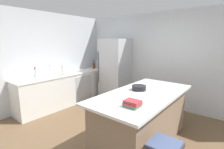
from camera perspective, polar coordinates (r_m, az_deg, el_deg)
ground_plane at (r=3.45m, az=-1.68°, el=-20.46°), size 7.20×7.20×0.00m
wall_rear at (r=4.89m, az=15.77°, el=4.82°), size 6.00×0.10×2.60m
wall_left at (r=4.93m, az=-23.96°, el=4.32°), size 0.10×6.00×2.60m
counter_run_left at (r=5.11m, az=-14.98°, el=-4.57°), size 0.65×2.96×0.90m
kitchen_island at (r=3.15m, az=10.43°, el=-14.18°), size 1.04×2.15×0.93m
refrigerator at (r=5.20m, az=1.10°, el=1.67°), size 0.80×0.77×1.89m
sink_faucet at (r=4.76m, az=-20.49°, el=1.44°), size 0.15×0.05×0.30m
flower_vase at (r=4.50m, az=-24.71°, el=-0.20°), size 0.08×0.08×0.31m
paper_towel_roll at (r=4.86m, az=-16.39°, el=1.62°), size 0.14×0.14×0.31m
gin_bottle at (r=5.82m, az=-3.97°, el=3.37°), size 0.08×0.08×0.29m
soda_bottle at (r=5.79m, az=-4.95°, el=3.50°), size 0.08×0.08×0.35m
whiskey_bottle at (r=5.79m, az=-6.23°, el=3.24°), size 0.08×0.08×0.27m
hot_sauce_bottle at (r=5.67m, az=-6.34°, el=2.73°), size 0.05×0.05×0.20m
cookbook_stack at (r=2.34m, az=7.01°, el=-9.86°), size 0.22×0.19×0.09m
mixing_bowl at (r=3.14m, az=9.20°, el=-4.50°), size 0.27×0.27×0.09m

